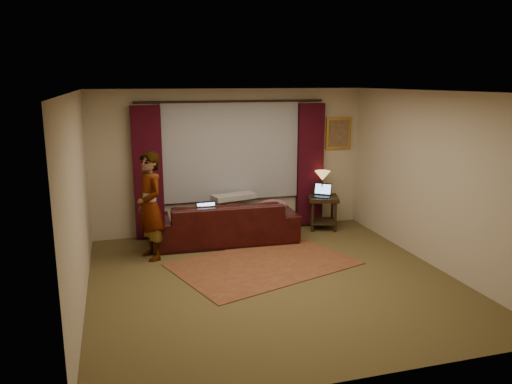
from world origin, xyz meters
TOP-DOWN VIEW (x-y plane):
  - floor at (0.00, 0.00)m, footprint 5.00×5.00m
  - ceiling at (0.00, 0.00)m, footprint 5.00×5.00m
  - wall_back at (0.00, 2.50)m, footprint 5.00×0.02m
  - wall_front at (0.00, -2.50)m, footprint 5.00×0.02m
  - wall_left at (-2.50, 0.00)m, footprint 0.02×5.00m
  - wall_right at (2.50, 0.00)m, footprint 0.02×5.00m
  - sheer_curtain at (0.00, 2.44)m, footprint 2.50×0.05m
  - drape_left at (-1.50, 2.39)m, footprint 0.50×0.14m
  - drape_right at (1.50, 2.39)m, footprint 0.50×0.14m
  - curtain_rod at (0.00, 2.39)m, footprint 0.04×0.04m
  - picture_frame at (2.10, 2.47)m, footprint 0.50×0.04m
  - sofa at (-0.27, 1.85)m, footprint 2.50×1.15m
  - throw_blanket at (-0.04, 2.13)m, footprint 0.82×0.48m
  - clothing_pile at (0.56, 1.73)m, footprint 0.58×0.48m
  - laptop_sofa at (-0.60, 1.64)m, footprint 0.38×0.41m
  - area_rug at (0.05, 0.61)m, footprint 3.02×2.47m
  - end_table at (1.66, 2.10)m, footprint 0.68×0.68m
  - tiffany_lamp at (1.67, 2.17)m, footprint 0.41×0.41m
  - laptop_table at (1.60, 2.06)m, footprint 0.48×0.49m
  - person at (-1.55, 1.36)m, footprint 0.63×0.63m

SIDE VIEW (x-z plane):
  - floor at x=0.00m, z-range -0.01..0.00m
  - area_rug at x=0.05m, z-range 0.00..0.01m
  - end_table at x=1.66m, z-range 0.00..0.63m
  - sofa at x=-0.27m, z-range 0.00..0.99m
  - clothing_pile at x=0.56m, z-range 0.50..0.71m
  - laptop_sofa at x=-0.60m, z-range 0.50..0.75m
  - laptop_table at x=1.60m, z-range 0.63..0.87m
  - person at x=-1.55m, z-range 0.00..1.69m
  - tiffany_lamp at x=1.67m, z-range 0.63..1.09m
  - throw_blanket at x=-0.04m, z-range 0.94..1.03m
  - drape_left at x=-1.50m, z-range 0.03..2.33m
  - drape_right at x=1.50m, z-range 0.03..2.33m
  - wall_back at x=0.00m, z-range 0.00..2.60m
  - wall_front at x=0.00m, z-range 0.00..2.60m
  - wall_left at x=-2.50m, z-range 0.00..2.60m
  - wall_right at x=2.50m, z-range 0.00..2.60m
  - sheer_curtain at x=0.00m, z-range 0.60..2.40m
  - picture_frame at x=2.10m, z-range 1.45..2.05m
  - curtain_rod at x=0.00m, z-range 0.68..4.08m
  - ceiling at x=0.00m, z-range 2.59..2.61m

